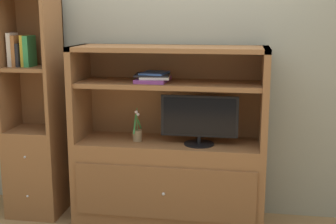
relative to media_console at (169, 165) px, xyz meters
The scene contains 7 objects.
painted_rear_wall 0.97m from the media_console, 90.00° to the left, with size 6.00×0.10×2.80m, color gray.
media_console is the anchor object (origin of this frame).
tv_monitor 0.48m from the media_console, 14.48° to the right, with size 0.60×0.24×0.39m.
potted_plant 0.37m from the media_console, behind, with size 0.07×0.11×0.27m.
magazine_stack 0.73m from the media_console, behind, with size 0.29×0.34×0.08m.
bookshelf_tall 1.16m from the media_console, behind, with size 0.44×0.40×1.88m.
upright_book_row 1.52m from the media_console, behind, with size 0.19×0.17×0.27m.
Camera 1 is at (0.57, -3.10, 1.68)m, focal length 48.93 mm.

